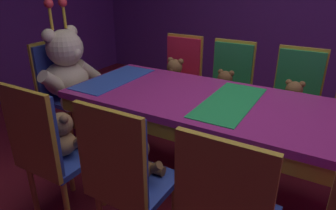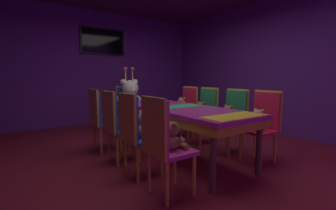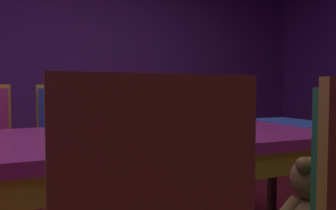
{
  "view_description": "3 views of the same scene",
  "coord_description": "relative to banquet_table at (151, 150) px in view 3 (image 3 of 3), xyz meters",
  "views": [
    {
      "loc": [
        -1.88,
        -0.6,
        1.54
      ],
      "look_at": [
        -0.24,
        0.36,
        0.73
      ],
      "focal_mm": 32.23,
      "sensor_mm": 36.0,
      "label": 1
    },
    {
      "loc": [
        -2.01,
        -2.65,
        1.16
      ],
      "look_at": [
        0.06,
        0.34,
        0.73
      ],
      "focal_mm": 24.67,
      "sensor_mm": 36.0,
      "label": 2
    },
    {
      "loc": [
        1.5,
        -0.54,
        0.96
      ],
      "look_at": [
        -0.21,
        0.18,
        0.86
      ],
      "focal_mm": 34.9,
      "sensor_mm": 36.0,
      "label": 3
    }
  ],
  "objects": [
    {
      "name": "chair_left_2",
      "position": [
        -0.86,
        0.27,
        -0.06
      ],
      "size": [
        0.42,
        0.41,
        0.98
      ],
      "color": "#2D47B2",
      "rests_on": "ground_plane"
    },
    {
      "name": "teddy_left_1",
      "position": [
        -0.72,
        -0.3,
        -0.06
      ],
      "size": [
        0.26,
        0.33,
        0.31
      ],
      "color": "tan",
      "rests_on": "chair_left_1"
    },
    {
      "name": "wall_left",
      "position": [
        -2.6,
        0.0,
        0.75
      ],
      "size": [
        0.12,
        6.4,
        2.8
      ],
      "primitive_type": "cube",
      "color": "#59267F",
      "rests_on": "ground_plane"
    },
    {
      "name": "banquet_table",
      "position": [
        0.0,
        0.0,
        0.0
      ],
      "size": [
        0.9,
        2.41,
        0.75
      ],
      "color": "#B22D8C",
      "rests_on": "ground_plane"
    },
    {
      "name": "teddy_left_3",
      "position": [
        -0.74,
        0.85,
        -0.07
      ],
      "size": [
        0.25,
        0.32,
        0.3
      ],
      "color": "#9E7247",
      "rests_on": "chair_left_3"
    },
    {
      "name": "chair_left_1",
      "position": [
        -0.86,
        -0.3,
        -0.06
      ],
      "size": [
        0.42,
        0.41,
        0.98
      ],
      "color": "#2D47B2",
      "rests_on": "ground_plane"
    },
    {
      "name": "teddy_left_2",
      "position": [
        -0.72,
        0.27,
        -0.08
      ],
      "size": [
        0.23,
        0.3,
        0.28
      ],
      "color": "brown",
      "rests_on": "chair_left_2"
    },
    {
      "name": "teddy_right_2",
      "position": [
        0.71,
        0.3,
        -0.07
      ],
      "size": [
        0.23,
        0.3,
        0.28
      ],
      "rotation": [
        0.0,
        0.0,
        3.14
      ],
      "color": "brown",
      "rests_on": "chair_right_2"
    },
    {
      "name": "chair_left_3",
      "position": [
        -0.88,
        0.85,
        -0.06
      ],
      "size": [
        0.42,
        0.41,
        0.98
      ],
      "color": "#2D47B2",
      "rests_on": "ground_plane"
    }
  ]
}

